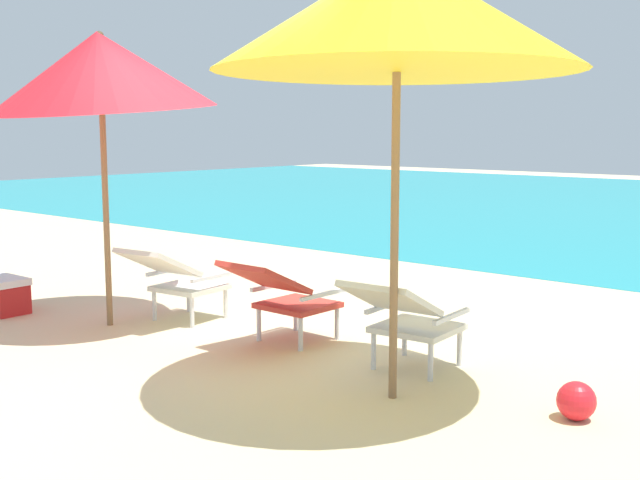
# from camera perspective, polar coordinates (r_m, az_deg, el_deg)

# --- Properties ---
(ground_plane) EXTENTS (40.00, 40.00, 0.00)m
(ground_plane) POSITION_cam_1_polar(r_m,az_deg,el_deg) (9.49, 14.30, -2.20)
(ground_plane) COLOR beige
(lounge_chair_left) EXTENTS (0.63, 0.93, 0.68)m
(lounge_chair_left) POSITION_cam_1_polar(r_m,az_deg,el_deg) (6.82, -10.33, -2.58)
(lounge_chair_left) COLOR silver
(lounge_chair_left) RESTS_ON ground_plane
(lounge_chair_center) EXTENTS (0.55, 0.88, 0.68)m
(lounge_chair_center) POSITION_cam_1_polar(r_m,az_deg,el_deg) (6.05, -2.72, -3.80)
(lounge_chair_center) COLOR red
(lounge_chair_center) RESTS_ON ground_plane
(lounge_chair_right) EXTENTS (0.60, 0.91, 0.68)m
(lounge_chair_right) POSITION_cam_1_polar(r_m,az_deg,el_deg) (5.36, 6.08, -5.37)
(lounge_chair_right) COLOR silver
(lounge_chair_right) RESTS_ON ground_plane
(beach_umbrella_left) EXTENTS (2.01, 2.05, 2.48)m
(beach_umbrella_left) POSITION_cam_1_polar(r_m,az_deg,el_deg) (6.78, -15.43, 11.55)
(beach_umbrella_left) COLOR olive
(beach_umbrella_left) RESTS_ON ground_plane
(beach_umbrella_right) EXTENTS (2.99, 3.00, 2.65)m
(beach_umbrella_right) POSITION_cam_1_polar(r_m,az_deg,el_deg) (4.77, 5.57, 15.89)
(beach_umbrella_right) COLOR olive
(beach_umbrella_right) RESTS_ON ground_plane
(beach_ball) EXTENTS (0.22, 0.22, 0.22)m
(beach_ball) POSITION_cam_1_polar(r_m,az_deg,el_deg) (4.81, 17.88, -10.90)
(beach_ball) COLOR red
(beach_ball) RESTS_ON ground_plane
(cooler_box) EXTENTS (0.48, 0.33, 0.32)m
(cooler_box) POSITION_cam_1_polar(r_m,az_deg,el_deg) (7.67, -21.78, -3.68)
(cooler_box) COLOR red
(cooler_box) RESTS_ON ground_plane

